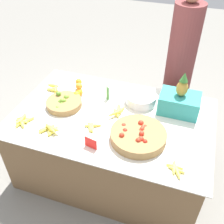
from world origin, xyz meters
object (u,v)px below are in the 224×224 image
object	(u,v)px
vendor_person	(179,71)
metal_bowl	(141,99)
lime_bowl	(64,103)
tomato_basket	(138,135)
price_sign	(91,143)
produce_crate	(179,102)

from	to	relation	value
vendor_person	metal_bowl	bearing A→B (deg)	-112.96
lime_bowl	tomato_basket	world-z (taller)	tomato_basket
price_sign	vendor_person	size ratio (longest dim) A/B	0.06
lime_bowl	produce_crate	bearing A→B (deg)	14.35
produce_crate	vendor_person	bearing A→B (deg)	97.40
metal_bowl	lime_bowl	bearing A→B (deg)	-157.50
lime_bowl	metal_bowl	xyz separation A→B (m)	(0.69, 0.28, 0.01)
price_sign	produce_crate	bearing A→B (deg)	60.86
lime_bowl	vendor_person	xyz separation A→B (m)	(0.96, 0.93, 0.02)
price_sign	tomato_basket	bearing A→B (deg)	44.32
produce_crate	metal_bowl	bearing A→B (deg)	177.43
vendor_person	tomato_basket	bearing A→B (deg)	-98.59
produce_crate	tomato_basket	bearing A→B (deg)	-118.45
price_sign	lime_bowl	bearing A→B (deg)	148.18
tomato_basket	metal_bowl	distance (m)	0.50
produce_crate	vendor_person	distance (m)	0.67
lime_bowl	tomato_basket	distance (m)	0.81
vendor_person	lime_bowl	bearing A→B (deg)	-135.84
metal_bowl	vendor_person	size ratio (longest dim) A/B	0.17
tomato_basket	price_sign	world-z (taller)	tomato_basket
lime_bowl	price_sign	world-z (taller)	lime_bowl
tomato_basket	produce_crate	distance (m)	0.55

